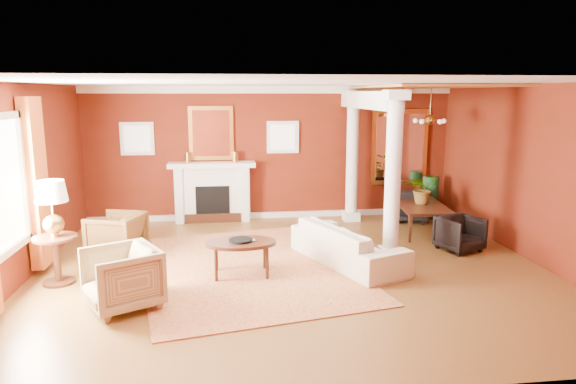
{
  "coord_description": "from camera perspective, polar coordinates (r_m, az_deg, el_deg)",
  "views": [
    {
      "loc": [
        -1.03,
        -7.69,
        2.76
      ],
      "look_at": [
        -0.0,
        0.52,
        1.15
      ],
      "focal_mm": 32.0,
      "sensor_mm": 36.0,
      "label": 1
    }
  ],
  "objects": [
    {
      "name": "ground",
      "position": [
        8.24,
        0.48,
        -8.57
      ],
      "size": [
        8.0,
        8.0,
        0.0
      ],
      "primitive_type": "plane",
      "color": "brown",
      "rests_on": "ground"
    },
    {
      "name": "room_shell",
      "position": [
        7.8,
        0.5,
        5.55
      ],
      "size": [
        8.04,
        7.04,
        2.92
      ],
      "color": "maroon",
      "rests_on": "ground"
    },
    {
      "name": "fireplace",
      "position": [
        11.21,
        -8.37,
        0.02
      ],
      "size": [
        1.85,
        0.42,
        1.29
      ],
      "color": "white",
      "rests_on": "ground"
    },
    {
      "name": "overmantel_mirror",
      "position": [
        11.18,
        -8.54,
        6.47
      ],
      "size": [
        0.95,
        0.07,
        1.15
      ],
      "color": "gold",
      "rests_on": "fireplace"
    },
    {
      "name": "flank_window_left",
      "position": [
        11.35,
        -16.41,
        5.71
      ],
      "size": [
        0.7,
        0.07,
        0.7
      ],
      "color": "white",
      "rests_on": "room_shell"
    },
    {
      "name": "flank_window_right",
      "position": [
        11.27,
        -0.58,
        6.12
      ],
      "size": [
        0.7,
        0.07,
        0.7
      ],
      "color": "white",
      "rests_on": "room_shell"
    },
    {
      "name": "left_window",
      "position": [
        7.77,
        -28.65,
        -0.25
      ],
      "size": [
        0.21,
        2.55,
        2.6
      ],
      "color": "white",
      "rests_on": "room_shell"
    },
    {
      "name": "column_front",
      "position": [
        8.55,
        11.59,
        1.82
      ],
      "size": [
        0.36,
        0.36,
        2.8
      ],
      "color": "white",
      "rests_on": "ground"
    },
    {
      "name": "column_back",
      "position": [
        11.12,
        7.17,
        4.03
      ],
      "size": [
        0.36,
        0.36,
        2.8
      ],
      "color": "white",
      "rests_on": "ground"
    },
    {
      "name": "header_beam",
      "position": [
        9.97,
        8.9,
        10.07
      ],
      "size": [
        0.3,
        3.2,
        0.32
      ],
      "primitive_type": "cube",
      "color": "white",
      "rests_on": "column_front"
    },
    {
      "name": "amber_ceiling",
      "position": [
        10.21,
        15.52,
        11.23
      ],
      "size": [
        2.3,
        3.4,
        0.04
      ],
      "primitive_type": "cube",
      "color": "#C8863B",
      "rests_on": "room_shell"
    },
    {
      "name": "dining_mirror",
      "position": [
        11.88,
        12.28,
        4.91
      ],
      "size": [
        1.3,
        0.07,
        1.7
      ],
      "color": "gold",
      "rests_on": "room_shell"
    },
    {
      "name": "chandelier",
      "position": [
        10.29,
        15.49,
        7.76
      ],
      "size": [
        0.6,
        0.62,
        0.75
      ],
      "color": "#B28C38",
      "rests_on": "room_shell"
    },
    {
      "name": "crown_trim",
      "position": [
        11.2,
        -1.88,
        11.31
      ],
      "size": [
        8.0,
        0.08,
        0.16
      ],
      "primitive_type": "cube",
      "color": "white",
      "rests_on": "room_shell"
    },
    {
      "name": "base_trim",
      "position": [
        11.52,
        -1.8,
        -2.56
      ],
      "size": [
        8.0,
        0.08,
        0.12
      ],
      "primitive_type": "cube",
      "color": "white",
      "rests_on": "ground"
    },
    {
      "name": "rug",
      "position": [
        8.31,
        -4.7,
        -8.35
      ],
      "size": [
        3.99,
        4.83,
        0.02
      ],
      "primitive_type": "cube",
      "rotation": [
        0.0,
        0.0,
        0.2
      ],
      "color": "maroon",
      "rests_on": "ground"
    },
    {
      "name": "sofa",
      "position": [
        8.44,
        6.67,
        -5.06
      ],
      "size": [
        1.45,
        2.3,
        0.87
      ],
      "primitive_type": "imported",
      "rotation": [
        0.0,
        0.0,
        1.96
      ],
      "color": "beige",
      "rests_on": "ground"
    },
    {
      "name": "armchair_leopard",
      "position": [
        9.23,
        -18.51,
        -4.31
      ],
      "size": [
        0.97,
        1.0,
        0.82
      ],
      "primitive_type": "imported",
      "rotation": [
        0.0,
        0.0,
        -1.9
      ],
      "color": "black",
      "rests_on": "ground"
    },
    {
      "name": "armchair_stripe",
      "position": [
        7.04,
        -17.98,
        -8.78
      ],
      "size": [
        1.12,
        1.14,
        0.88
      ],
      "primitive_type": "imported",
      "rotation": [
        0.0,
        0.0,
        -1.07
      ],
      "color": "tan",
      "rests_on": "ground"
    },
    {
      "name": "coffee_table",
      "position": [
        7.84,
        -5.26,
        -5.8
      ],
      "size": [
        1.08,
        1.08,
        0.54
      ],
      "rotation": [
        0.0,
        0.0,
        -0.23
      ],
      "color": "black",
      "rests_on": "ground"
    },
    {
      "name": "coffee_book",
      "position": [
        7.81,
        -5.08,
        -4.63
      ],
      "size": [
        0.16,
        0.09,
        0.23
      ],
      "primitive_type": "imported",
      "rotation": [
        0.0,
        0.0,
        0.42
      ],
      "color": "black",
      "rests_on": "coffee_table"
    },
    {
      "name": "side_table",
      "position": [
        8.09,
        -24.65,
        -2.31
      ],
      "size": [
        0.61,
        0.61,
        1.53
      ],
      "rotation": [
        0.0,
        0.0,
        -0.22
      ],
      "color": "black",
      "rests_on": "ground"
    },
    {
      "name": "dining_table",
      "position": [
        10.58,
        14.66,
        -1.94
      ],
      "size": [
        0.76,
        1.69,
        0.91
      ],
      "primitive_type": "imported",
      "rotation": [
        0.0,
        0.0,
        1.45
      ],
      "color": "black",
      "rests_on": "ground"
    },
    {
      "name": "dining_chair_near",
      "position": [
        9.57,
        18.57,
        -4.24
      ],
      "size": [
        0.83,
        0.8,
        0.68
      ],
      "primitive_type": "imported",
      "rotation": [
        0.0,
        0.0,
        0.35
      ],
      "color": "black",
      "rests_on": "ground"
    },
    {
      "name": "dining_chair_far",
      "position": [
        11.44,
        13.13,
        -1.18
      ],
      "size": [
        0.93,
        0.9,
        0.8
      ],
      "primitive_type": "imported",
      "rotation": [
        0.0,
        0.0,
        2.9
      ],
      "color": "black",
      "rests_on": "ground"
    },
    {
      "name": "green_urn",
      "position": [
        11.85,
        15.51,
        -1.03
      ],
      "size": [
        0.39,
        0.39,
        0.94
      ],
      "color": "#143E1D",
      "rests_on": "ground"
    },
    {
      "name": "potted_plant",
      "position": [
        10.52,
        14.84,
        1.83
      ],
      "size": [
        0.69,
        0.74,
        0.47
      ],
      "primitive_type": "imported",
      "rotation": [
        0.0,
        0.0,
        0.28
      ],
      "color": "#26591E",
      "rests_on": "dining_table"
    }
  ]
}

